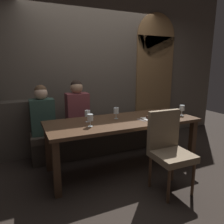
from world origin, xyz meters
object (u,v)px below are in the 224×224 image
object	(u,v)px
wine_glass_end_right	(90,118)
wine_glass_center_front	(116,111)
diner_redhead	(42,111)
dessert_plate	(149,118)
dining_table	(123,126)
banquette_bench	(105,138)
wine_glass_end_left	(182,108)
chair_near_side	(168,146)
diner_bearded	(77,107)
wine_glass_near_right	(87,114)
fork_on_table	(141,120)

from	to	relation	value
wine_glass_end_right	wine_glass_center_front	xyz separation A→B (m)	(0.48, 0.23, -0.00)
diner_redhead	dessert_plate	distance (m)	1.64
dining_table	banquette_bench	world-z (taller)	dining_table
wine_glass_end_left	dessert_plate	distance (m)	0.61
chair_near_side	dessert_plate	distance (m)	0.64
diner_bearded	wine_glass_end_left	xyz separation A→B (m)	(1.46, -0.85, 0.01)
wine_glass_center_front	dessert_plate	size ratio (longest dim) A/B	0.86
diner_redhead	wine_glass_end_right	xyz separation A→B (m)	(0.50, -0.83, 0.04)
chair_near_side	wine_glass_end_left	xyz separation A→B (m)	(0.72, 0.58, 0.30)
diner_bearded	wine_glass_near_right	bearing A→B (deg)	-91.53
wine_glass_end_left	dining_table	bearing A→B (deg)	171.93
chair_near_side	wine_glass_end_left	distance (m)	0.97
dining_table	wine_glass_end_left	size ratio (longest dim) A/B	13.41
dining_table	banquette_bench	distance (m)	0.82
chair_near_side	diner_bearded	bearing A→B (deg)	117.30
chair_near_side	diner_redhead	xyz separation A→B (m)	(-1.29, 1.43, 0.26)
wine_glass_end_right	dessert_plate	size ratio (longest dim) A/B	0.86
wine_glass_near_right	wine_glass_center_front	distance (m)	0.44
banquette_bench	wine_glass_end_right	bearing A→B (deg)	-123.06
wine_glass_end_right	fork_on_table	world-z (taller)	wine_glass_end_right
diner_redhead	fork_on_table	bearing A→B (deg)	-33.72
wine_glass_near_right	dessert_plate	xyz separation A→B (m)	(0.87, -0.23, -0.10)
wine_glass_end_left	fork_on_table	world-z (taller)	wine_glass_end_left
wine_glass_end_left	wine_glass_end_right	size ratio (longest dim) A/B	1.00
fork_on_table	wine_glass_end_right	bearing A→B (deg)	168.43
wine_glass_near_right	wine_glass_end_left	xyz separation A→B (m)	(1.47, -0.25, 0.00)
dining_table	wine_glass_near_right	world-z (taller)	wine_glass_near_right
dessert_plate	fork_on_table	distance (m)	0.14
dining_table	wine_glass_end_left	bearing A→B (deg)	-8.07
banquette_bench	chair_near_side	size ratio (longest dim) A/B	2.55
dining_table	wine_glass_near_right	size ratio (longest dim) A/B	13.41
banquette_bench	wine_glass_end_right	size ratio (longest dim) A/B	15.24
dessert_plate	fork_on_table	world-z (taller)	dessert_plate
wine_glass_end_left	wine_glass_center_front	bearing A→B (deg)	166.73
wine_glass_center_front	dining_table	bearing A→B (deg)	-61.29
diner_bearded	chair_near_side	bearing A→B (deg)	-62.70
wine_glass_end_left	dessert_plate	xyz separation A→B (m)	(-0.60, 0.02, -0.10)
fork_on_table	wine_glass_center_front	bearing A→B (deg)	129.36
chair_near_side	wine_glass_end_left	size ratio (longest dim) A/B	5.98
banquette_bench	dessert_plate	size ratio (longest dim) A/B	13.16
wine_glass_end_left	diner_redhead	bearing A→B (deg)	157.13
chair_near_side	wine_glass_end_right	bearing A→B (deg)	142.98
wine_glass_end_right	fork_on_table	bearing A→B (deg)	-0.89
dessert_plate	chair_near_side	bearing A→B (deg)	-101.17
wine_glass_center_front	diner_redhead	bearing A→B (deg)	148.31
banquette_bench	wine_glass_near_right	distance (m)	1.00
diner_bearded	banquette_bench	bearing A→B (deg)	-1.03
dining_table	wine_glass_near_right	xyz separation A→B (m)	(-0.50, 0.11, 0.20)
banquette_bench	fork_on_table	world-z (taller)	fork_on_table
chair_near_side	banquette_bench	bearing A→B (deg)	100.19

